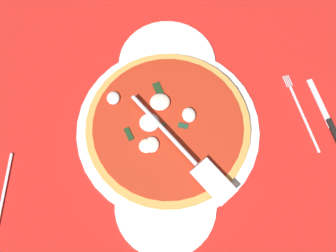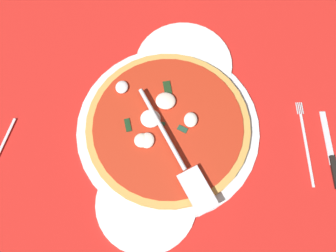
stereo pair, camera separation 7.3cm
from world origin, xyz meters
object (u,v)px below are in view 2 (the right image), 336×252
dinner_plate_left (184,64)px  dinner_plate_right (146,203)px  place_setting_far (318,150)px  pizza (168,126)px  pizza_server (177,153)px

dinner_plate_left → dinner_plate_right: size_ratio=1.09×
dinner_plate_right → place_setting_far: 41.55cm
pizza → pizza_server: size_ratio=1.38×
pizza → pizza_server: bearing=22.2°
dinner_plate_right → pizza_server: 12.88cm
pizza_server → pizza: bearing=168.1°
pizza_server → place_setting_far: 33.24cm
pizza_server → place_setting_far: (-5.47, 32.54, -4.01)cm
dinner_plate_right → pizza: 18.29cm
dinner_plate_left → place_setting_far: place_setting_far is taller
dinner_plate_left → dinner_plate_right: 35.89cm
dinner_plate_left → pizza_server: bearing=1.6°
pizza → pizza_server: pizza_server is taller
pizza → place_setting_far: (1.64, 35.44, -1.43)cm
dinner_plate_left → dinner_plate_right: same height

